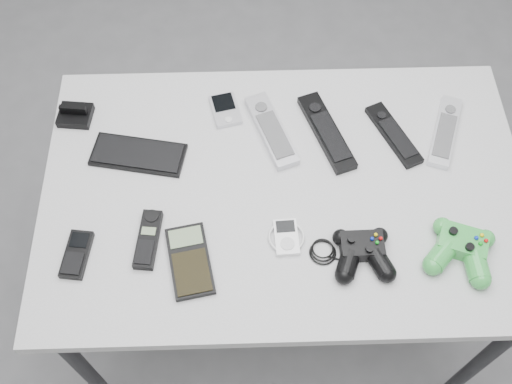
{
  "coord_description": "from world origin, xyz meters",
  "views": [
    {
      "loc": [
        -0.07,
        -0.64,
        1.97
      ],
      "look_at": [
        -0.05,
        0.07,
        0.79
      ],
      "focal_mm": 42.0,
      "sensor_mm": 36.0,
      "label": 1
    }
  ],
  "objects_px": {
    "remote_silver_a": "(271,130)",
    "desk": "(284,202)",
    "remote_black_a": "(327,132)",
    "controller_black": "(363,251)",
    "mobile_phone": "(77,254)",
    "remote_silver_b": "(445,131)",
    "pda_keyboard": "(138,154)",
    "controller_green": "(461,248)",
    "remote_black_b": "(394,134)",
    "pda": "(225,110)",
    "cordless_handset": "(148,239)",
    "calculator": "(190,261)",
    "mp3_player": "(286,237)"
  },
  "relations": [
    {
      "from": "desk",
      "to": "mp3_player",
      "type": "xyz_separation_m",
      "value": [
        -0.0,
        -0.13,
        0.07
      ]
    },
    {
      "from": "controller_black",
      "to": "remote_black_a",
      "type": "bearing_deg",
      "value": 97.28
    },
    {
      "from": "remote_silver_b",
      "to": "controller_black",
      "type": "bearing_deg",
      "value": -106.67
    },
    {
      "from": "remote_silver_a",
      "to": "mobile_phone",
      "type": "height_order",
      "value": "remote_silver_a"
    },
    {
      "from": "remote_silver_a",
      "to": "desk",
      "type": "bearing_deg",
      "value": -100.36
    },
    {
      "from": "desk",
      "to": "remote_black_a",
      "type": "bearing_deg",
      "value": 54.2
    },
    {
      "from": "pda",
      "to": "remote_silver_a",
      "type": "distance_m",
      "value": 0.13
    },
    {
      "from": "remote_black_b",
      "to": "mobile_phone",
      "type": "height_order",
      "value": "same"
    },
    {
      "from": "remote_black_b",
      "to": "mobile_phone",
      "type": "relative_size",
      "value": 1.76
    },
    {
      "from": "remote_black_b",
      "to": "mobile_phone",
      "type": "distance_m",
      "value": 0.8
    },
    {
      "from": "controller_black",
      "to": "desk",
      "type": "bearing_deg",
      "value": 130.59
    },
    {
      "from": "mobile_phone",
      "to": "controller_green",
      "type": "distance_m",
      "value": 0.84
    },
    {
      "from": "remote_silver_a",
      "to": "controller_green",
      "type": "distance_m",
      "value": 0.53
    },
    {
      "from": "remote_silver_a",
      "to": "remote_silver_b",
      "type": "height_order",
      "value": "remote_silver_a"
    },
    {
      "from": "desk",
      "to": "pda_keyboard",
      "type": "distance_m",
      "value": 0.37
    },
    {
      "from": "remote_black_a",
      "to": "controller_green",
      "type": "xyz_separation_m",
      "value": [
        0.26,
        -0.33,
        0.01
      ]
    },
    {
      "from": "pda_keyboard",
      "to": "remote_silver_a",
      "type": "height_order",
      "value": "remote_silver_a"
    },
    {
      "from": "cordless_handset",
      "to": "mp3_player",
      "type": "distance_m",
      "value": 0.31
    },
    {
      "from": "cordless_handset",
      "to": "controller_black",
      "type": "distance_m",
      "value": 0.47
    },
    {
      "from": "mobile_phone",
      "to": "controller_green",
      "type": "relative_size",
      "value": 0.72
    },
    {
      "from": "pda_keyboard",
      "to": "remote_black_b",
      "type": "distance_m",
      "value": 0.63
    },
    {
      "from": "cordless_handset",
      "to": "controller_black",
      "type": "relative_size",
      "value": 0.62
    },
    {
      "from": "mp3_player",
      "to": "pda_keyboard",
      "type": "bearing_deg",
      "value": 143.19
    },
    {
      "from": "controller_black",
      "to": "cordless_handset",
      "type": "bearing_deg",
      "value": 173.19
    },
    {
      "from": "remote_black_a",
      "to": "desk",
      "type": "bearing_deg",
      "value": -145.03
    },
    {
      "from": "pda",
      "to": "mobile_phone",
      "type": "distance_m",
      "value": 0.51
    },
    {
      "from": "desk",
      "to": "pda",
      "type": "bearing_deg",
      "value": 121.07
    },
    {
      "from": "mobile_phone",
      "to": "controller_green",
      "type": "height_order",
      "value": "controller_green"
    },
    {
      "from": "mobile_phone",
      "to": "controller_black",
      "type": "xyz_separation_m",
      "value": [
        0.63,
        -0.02,
        0.01
      ]
    },
    {
      "from": "remote_black_b",
      "to": "mobile_phone",
      "type": "bearing_deg",
      "value": 178.6
    },
    {
      "from": "desk",
      "to": "controller_black",
      "type": "xyz_separation_m",
      "value": [
        0.16,
        -0.18,
        0.09
      ]
    },
    {
      "from": "controller_green",
      "to": "mp3_player",
      "type": "bearing_deg",
      "value": -166.59
    },
    {
      "from": "remote_black_b",
      "to": "calculator",
      "type": "bearing_deg",
      "value": -170.25
    },
    {
      "from": "pda",
      "to": "controller_black",
      "type": "distance_m",
      "value": 0.51
    },
    {
      "from": "remote_black_a",
      "to": "remote_silver_a",
      "type": "bearing_deg",
      "value": 157.03
    },
    {
      "from": "desk",
      "to": "cordless_handset",
      "type": "xyz_separation_m",
      "value": [
        -0.31,
        -0.13,
        0.08
      ]
    },
    {
      "from": "controller_black",
      "to": "remote_silver_b",
      "type": "bearing_deg",
      "value": 51.97
    },
    {
      "from": "remote_black_a",
      "to": "remote_black_b",
      "type": "distance_m",
      "value": 0.17
    },
    {
      "from": "remote_silver_b",
      "to": "mobile_phone",
      "type": "distance_m",
      "value": 0.92
    },
    {
      "from": "mobile_phone",
      "to": "desk",
      "type": "bearing_deg",
      "value": 26.92
    },
    {
      "from": "remote_black_a",
      "to": "controller_black",
      "type": "bearing_deg",
      "value": -100.96
    },
    {
      "from": "calculator",
      "to": "mp3_player",
      "type": "distance_m",
      "value": 0.22
    },
    {
      "from": "remote_black_a",
      "to": "remote_black_b",
      "type": "relative_size",
      "value": 1.22
    },
    {
      "from": "remote_silver_a",
      "to": "controller_green",
      "type": "height_order",
      "value": "controller_green"
    },
    {
      "from": "pda_keyboard",
      "to": "mobile_phone",
      "type": "height_order",
      "value": "mobile_phone"
    },
    {
      "from": "remote_black_a",
      "to": "mobile_phone",
      "type": "height_order",
      "value": "remote_black_a"
    },
    {
      "from": "pda",
      "to": "remote_black_b",
      "type": "distance_m",
      "value": 0.43
    },
    {
      "from": "mobile_phone",
      "to": "calculator",
      "type": "height_order",
      "value": "mobile_phone"
    },
    {
      "from": "remote_silver_b",
      "to": "controller_green",
      "type": "height_order",
      "value": "controller_green"
    },
    {
      "from": "pda_keyboard",
      "to": "remote_silver_b",
      "type": "xyz_separation_m",
      "value": [
        0.76,
        0.05,
        0.0
      ]
    }
  ]
}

